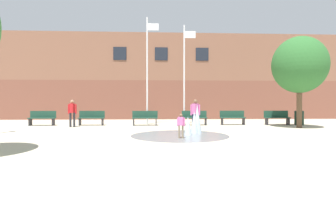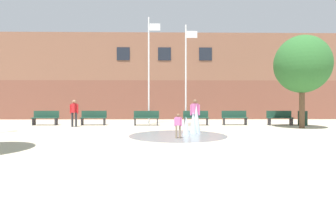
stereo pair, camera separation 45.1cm
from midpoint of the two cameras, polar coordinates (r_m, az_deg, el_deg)
name	(u,v)px [view 2 (the right image)]	position (r m, az deg, el deg)	size (l,w,h in m)	color
ground_plane	(166,161)	(6.56, 1.65, -12.01)	(100.00, 100.00, 0.00)	#BCB299
library_building	(164,79)	(25.42, -0.28, 5.66)	(36.00, 6.05, 7.42)	brown
splash_fountain	(190,124)	(11.99, 5.86, -4.20)	(4.23, 4.23, 1.35)	gray
park_bench_far_left	(45,118)	(18.22, -24.48, -2.51)	(1.60, 0.44, 0.91)	#28282D
park_bench_left_of_flagpoles	(94,118)	(17.23, -15.18, -2.65)	(1.60, 0.44, 0.91)	#28282D
park_bench_center	(146,118)	(16.53, -3.97, -2.77)	(1.60, 0.44, 0.91)	#28282D
park_bench_under_right_flagpole	(196,118)	(16.68, 6.87, -2.74)	(1.60, 0.44, 0.91)	#28282D
park_bench_near_trashcan	(235,117)	(17.34, 15.01, -2.63)	(1.60, 0.44, 0.91)	#28282D
park_bench_far_right	(280,118)	(18.16, 23.82, -2.52)	(1.60, 0.44, 0.91)	#28282D
child_in_fountain	(178,124)	(10.44, 3.45, -4.13)	(0.31, 0.21, 0.99)	#89755B
teen_by_trashcan	(74,111)	(16.30, -19.01, -1.24)	(0.50, 0.36, 1.59)	#28282D
adult_near_bench	(195,112)	(13.45, 6.86, -1.58)	(0.50, 0.39, 1.59)	#1E233D
flagpole_left	(149,67)	(17.31, -3.35, 8.19)	(0.80, 0.10, 7.00)	silver
flagpole_right	(186,71)	(17.35, 4.77, 7.36)	(0.80, 0.10, 6.53)	silver
trash_can	(303,118)	(18.59, 27.88, -2.55)	(0.56, 0.56, 0.90)	#193323
street_tree_near_building	(302,64)	(16.63, 27.87, 7.82)	(3.01, 3.01, 5.17)	brown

